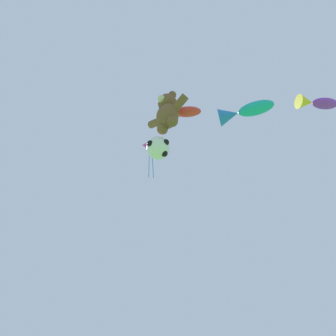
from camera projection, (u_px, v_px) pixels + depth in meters
teddy_bear_kite at (167, 112)px, 10.75m from camera, size 2.16×0.95×2.19m
soccer_ball_kite at (158, 148)px, 10.06m from camera, size 0.99×0.99×0.91m
fish_kite_crimson at (177, 112)px, 11.11m from camera, size 1.68×1.57×0.59m
fish_kite_teal at (242, 112)px, 11.23m from camera, size 2.39×1.65×0.79m
fish_kite_violet at (315, 103)px, 10.63m from camera, size 1.49×1.62×0.61m
diamond_kite at (152, 149)px, 14.14m from camera, size 0.73×0.84×2.89m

